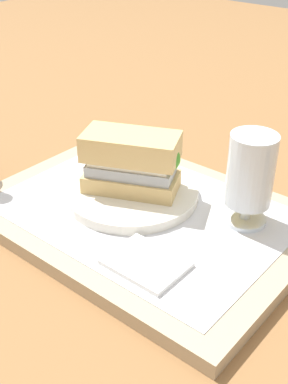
% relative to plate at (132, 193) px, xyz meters
% --- Properties ---
extents(ground_plane, '(3.00, 3.00, 0.00)m').
position_rel_plate_xyz_m(ground_plane, '(0.04, -0.01, -0.03)').
color(ground_plane, olive).
extents(tray, '(0.44, 0.32, 0.02)m').
position_rel_plate_xyz_m(tray, '(0.04, -0.01, -0.02)').
color(tray, tan).
rests_on(tray, ground_plane).
extents(placemat, '(0.38, 0.27, 0.00)m').
position_rel_plate_xyz_m(placemat, '(0.04, -0.01, -0.01)').
color(placemat, silver).
rests_on(placemat, tray).
extents(plate, '(0.19, 0.19, 0.01)m').
position_rel_plate_xyz_m(plate, '(0.00, 0.00, 0.00)').
color(plate, silver).
rests_on(plate, placemat).
extents(sandwich, '(0.14, 0.11, 0.08)m').
position_rel_plate_xyz_m(sandwich, '(0.00, 0.00, 0.05)').
color(sandwich, tan).
rests_on(sandwich, plate).
extents(beer_glass, '(0.06, 0.06, 0.12)m').
position_rel_plate_xyz_m(beer_glass, '(0.16, 0.05, 0.06)').
color(beer_glass, silver).
rests_on(beer_glass, placemat).
extents(napkin_folded, '(0.09, 0.07, 0.01)m').
position_rel_plate_xyz_m(napkin_folded, '(0.11, -0.10, -0.00)').
color(napkin_folded, white).
rests_on(napkin_folded, placemat).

